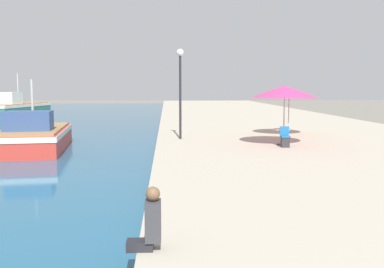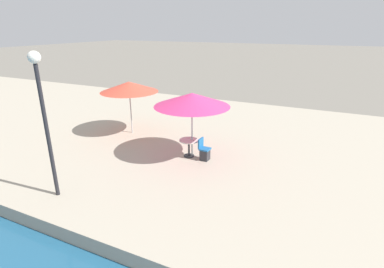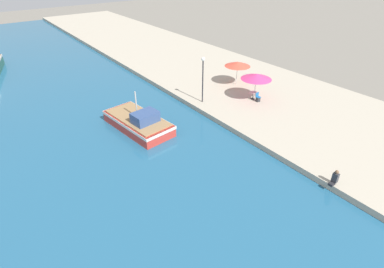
% 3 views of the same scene
% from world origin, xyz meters
% --- Properties ---
extents(cafe_umbrella_pink, '(3.06, 3.06, 2.72)m').
position_xyz_m(cafe_umbrella_pink, '(5.83, 20.56, 2.96)').
color(cafe_umbrella_pink, '#B7B7B7').
rests_on(cafe_umbrella_pink, quay_promenade).
extents(cafe_umbrella_white, '(2.85, 2.85, 2.63)m').
position_xyz_m(cafe_umbrella_white, '(7.22, 24.63, 2.89)').
color(cafe_umbrella_white, '#B7B7B7').
rests_on(cafe_umbrella_white, quay_promenade).
extents(cafe_table, '(0.80, 0.80, 0.74)m').
position_xyz_m(cafe_table, '(5.78, 20.68, 1.04)').
color(cafe_table, '#333338').
rests_on(cafe_table, quay_promenade).
extents(cafe_chair_left, '(0.42, 0.45, 0.91)m').
position_xyz_m(cafe_chair_left, '(5.73, 19.96, 0.83)').
color(cafe_chair_left, '#2D2D33').
rests_on(cafe_chair_left, quay_promenade).
extents(lamppost, '(0.36, 0.36, 4.56)m').
position_xyz_m(lamppost, '(1.20, 23.23, 3.60)').
color(lamppost, '#232328').
rests_on(lamppost, quay_promenade).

